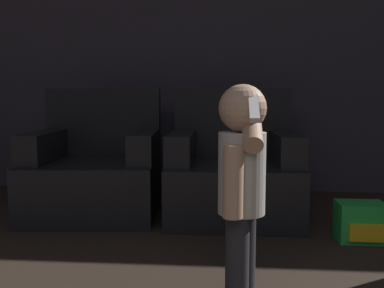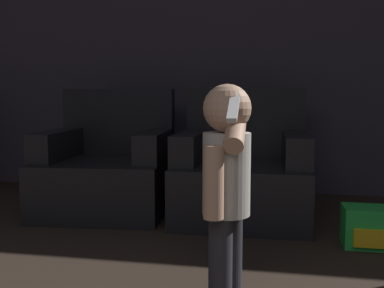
{
  "view_description": "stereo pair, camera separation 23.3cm",
  "coord_description": "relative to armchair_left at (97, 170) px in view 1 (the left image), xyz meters",
  "views": [
    {
      "loc": [
        0.23,
        0.71,
        0.81
      ],
      "look_at": [
        0.04,
        3.03,
        0.57
      ],
      "focal_mm": 40.0,
      "sensor_mm": 36.0,
      "label": 1
    },
    {
      "loc": [
        0.46,
        0.75,
        0.81
      ],
      "look_at": [
        0.04,
        3.03,
        0.57
      ],
      "focal_mm": 40.0,
      "sensor_mm": 36.0,
      "label": 2
    }
  ],
  "objects": [
    {
      "name": "armchair_left",
      "position": [
        0.0,
        0.0,
        0.0
      ],
      "size": [
        0.94,
        0.95,
        0.89
      ],
      "rotation": [
        0.0,
        0.0,
        0.08
      ],
      "color": "black",
      "rests_on": "ground_plane"
    },
    {
      "name": "person_toddler",
      "position": [
        0.99,
        -1.27,
        0.21
      ],
      "size": [
        0.19,
        0.34,
        0.87
      ],
      "rotation": [
        0.0,
        0.0,
        -1.88
      ],
      "color": "#28282D",
      "rests_on": "ground_plane"
    },
    {
      "name": "wall_back",
      "position": [
        0.71,
        0.81,
        1.0
      ],
      "size": [
        8.4,
        0.05,
        2.6
      ],
      "color": "#3D3842",
      "rests_on": "ground_plane"
    },
    {
      "name": "armchair_right",
      "position": [
        0.98,
        0.0,
        0.0
      ],
      "size": [
        0.88,
        0.89,
        0.89
      ],
      "rotation": [
        0.0,
        0.0,
        0.01
      ],
      "color": "black",
      "rests_on": "ground_plane"
    },
    {
      "name": "toy_backpack",
      "position": [
        1.7,
        -0.52,
        -0.19
      ],
      "size": [
        0.27,
        0.22,
        0.22
      ],
      "color": "green",
      "rests_on": "ground_plane"
    }
  ]
}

